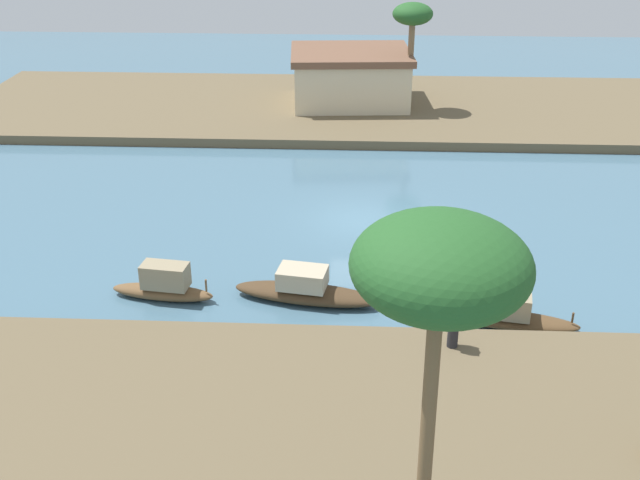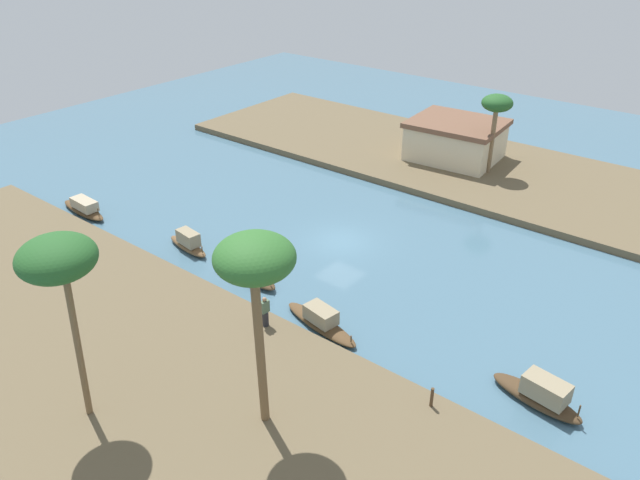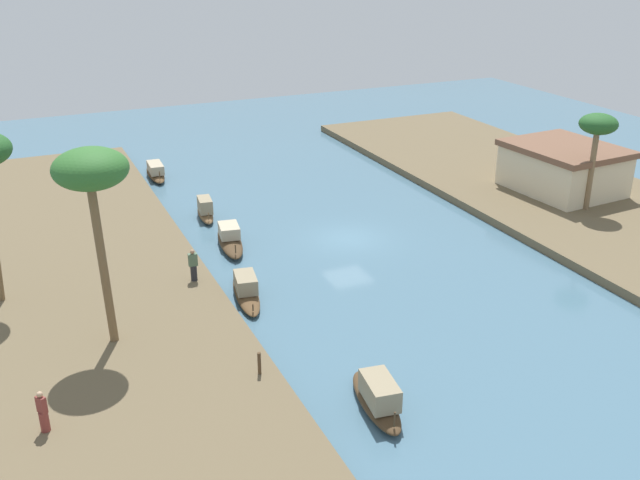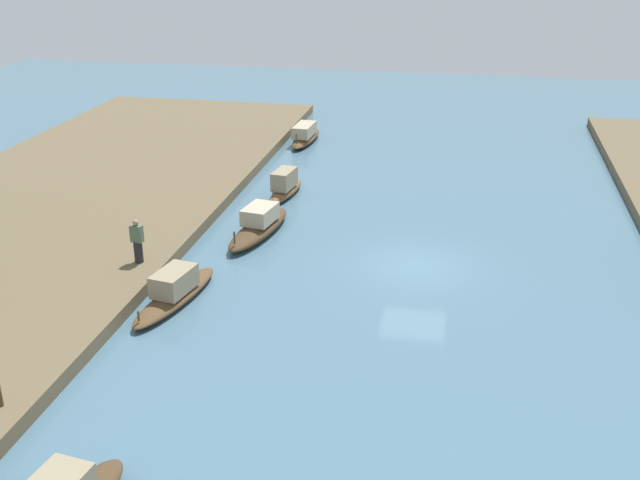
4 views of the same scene
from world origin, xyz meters
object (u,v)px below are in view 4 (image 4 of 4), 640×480
(sampan_upstream_small, at_px, (285,186))
(person_by_mooring, at_px, (137,242))
(sampan_foreground, at_px, (175,291))
(sampan_open_hull, at_px, (305,135))
(sampan_near_left_bank, at_px, (259,225))

(sampan_upstream_small, xyz_separation_m, person_by_mooring, (9.42, -3.19, 0.77))
(sampan_foreground, bearing_deg, sampan_upstream_small, -175.70)
(sampan_open_hull, relative_size, sampan_near_left_bank, 0.90)
(sampan_upstream_small, distance_m, sampan_near_left_bank, 4.85)
(sampan_near_left_bank, bearing_deg, person_by_mooring, -26.32)
(sampan_upstream_small, bearing_deg, sampan_open_hull, -165.99)
(sampan_upstream_small, height_order, person_by_mooring, person_by_mooring)
(sampan_foreground, distance_m, person_by_mooring, 2.90)
(sampan_upstream_small, bearing_deg, sampan_near_left_bank, 8.32)
(person_by_mooring, bearing_deg, sampan_foreground, -35.47)
(sampan_upstream_small, height_order, sampan_foreground, sampan_upstream_small)
(sampan_open_hull, height_order, sampan_foreground, sampan_foreground)
(sampan_open_hull, bearing_deg, sampan_upstream_small, 9.33)
(sampan_near_left_bank, relative_size, person_by_mooring, 3.13)
(sampan_open_hull, height_order, sampan_near_left_bank, sampan_near_left_bank)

